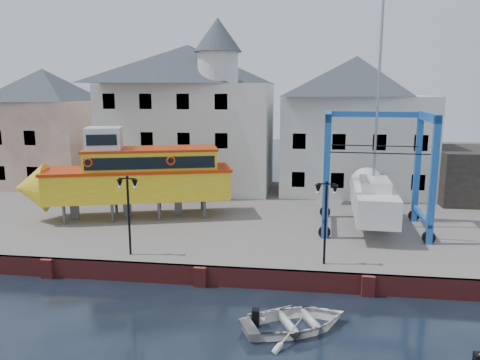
# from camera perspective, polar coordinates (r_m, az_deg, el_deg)

# --- Properties ---
(ground) EXTENTS (140.00, 140.00, 0.00)m
(ground) POSITION_cam_1_polar(r_m,az_deg,el_deg) (23.66, -4.83, -12.74)
(ground) COLOR black
(ground) RESTS_ON ground
(hardstanding) EXTENTS (44.00, 22.00, 1.00)m
(hardstanding) POSITION_cam_1_polar(r_m,az_deg,el_deg) (33.71, -0.76, -4.52)
(hardstanding) COLOR #655E5A
(hardstanding) RESTS_ON ground
(quay_wall) EXTENTS (44.00, 0.47, 1.00)m
(quay_wall) POSITION_cam_1_polar(r_m,az_deg,el_deg) (23.56, -4.79, -11.52)
(quay_wall) COLOR maroon
(quay_wall) RESTS_ON ground
(building_pink) EXTENTS (8.00, 7.00, 10.30)m
(building_pink) POSITION_cam_1_polar(r_m,az_deg,el_deg) (45.44, -22.54, 5.89)
(building_pink) COLOR tan
(building_pink) RESTS_ON hardstanding
(building_white_main) EXTENTS (14.00, 8.30, 14.00)m
(building_white_main) POSITION_cam_1_polar(r_m,az_deg,el_deg) (40.76, -6.07, 7.86)
(building_white_main) COLOR silver
(building_white_main) RESTS_ON hardstanding
(building_white_right) EXTENTS (12.00, 8.00, 11.20)m
(building_white_right) POSITION_cam_1_polar(r_m,az_deg,el_deg) (40.44, 13.76, 6.53)
(building_white_right) COLOR silver
(building_white_right) RESTS_ON hardstanding
(lamp_post_left) EXTENTS (1.12, 0.32, 4.20)m
(lamp_post_left) POSITION_cam_1_polar(r_m,az_deg,el_deg) (24.60, -13.51, -1.84)
(lamp_post_left) COLOR black
(lamp_post_left) RESTS_ON hardstanding
(lamp_post_right) EXTENTS (1.12, 0.32, 4.20)m
(lamp_post_right) POSITION_cam_1_polar(r_m,az_deg,el_deg) (22.98, 10.45, -2.61)
(lamp_post_right) COLOR black
(lamp_post_right) RESTS_ON hardstanding
(tour_boat) EXTENTS (14.36, 7.15, 6.09)m
(tour_boat) POSITION_cam_1_polar(r_m,az_deg,el_deg) (32.09, -13.68, 0.55)
(tour_boat) COLOR #59595E
(tour_boat) RESTS_ON hardstanding
(travel_lift) EXTENTS (6.69, 9.26, 13.84)m
(travel_lift) POSITION_cam_1_polar(r_m,az_deg,el_deg) (30.54, 15.82, -1.16)
(travel_lift) COLOR #1A50A8
(travel_lift) RESTS_ON hardstanding
(motorboat_b) EXTENTS (5.34, 4.71, 0.92)m
(motorboat_b) POSITION_cam_1_polar(r_m,az_deg,el_deg) (19.91, 6.71, -17.59)
(motorboat_b) COLOR white
(motorboat_b) RESTS_ON ground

